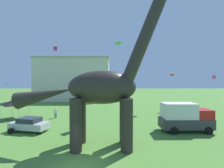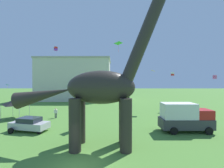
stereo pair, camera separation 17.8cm
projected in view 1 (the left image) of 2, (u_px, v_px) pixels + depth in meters
dinosaur_sculpture at (101, 87)px, 13.24m from camera, size 13.56×2.87×14.17m
parked_sedan_left at (29, 124)px, 17.41m from camera, size 4.48×2.62×1.55m
parked_box_truck at (184, 117)px, 17.46m from camera, size 5.61×2.37×3.20m
person_watching_child at (55, 112)px, 23.74m from camera, size 0.57×0.25×1.53m
festival_canopy_tent at (14, 102)px, 23.34m from camera, size 3.15×3.15×3.00m
kite_drifting at (171, 74)px, 31.25m from camera, size 0.59×0.59×0.64m
kite_near_high at (55, 49)px, 27.30m from camera, size 0.67×0.67×0.67m
kite_apex at (118, 43)px, 22.36m from camera, size 1.38×1.47×1.47m
kite_trailing at (152, 71)px, 28.67m from camera, size 0.96×1.16×0.29m
kite_mid_left at (213, 77)px, 25.32m from camera, size 0.63×0.63×0.65m
kite_far_right at (6, 85)px, 29.05m from camera, size 0.87×0.78×0.91m
background_building_block at (75, 79)px, 49.17m from camera, size 21.70×13.50×12.69m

